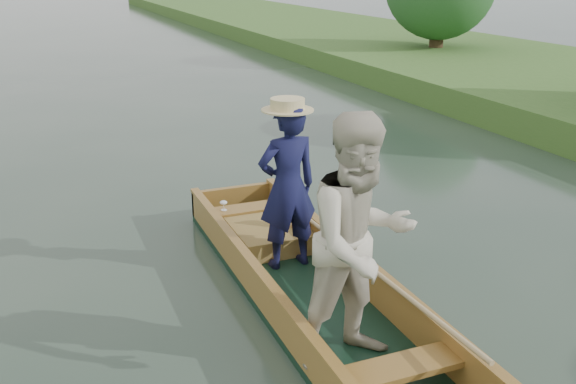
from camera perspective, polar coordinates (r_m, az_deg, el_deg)
name	(u,v)px	position (r m, az deg, el deg)	size (l,w,h in m)	color
ground	(311,303)	(6.33, 2.07, -9.84)	(120.00, 120.00, 0.00)	#283D30
trees_far	(98,1)	(13.78, -16.54, 15.96)	(22.99, 13.18, 4.44)	#47331E
punt	(325,244)	(5.69, 3.35, -4.66)	(1.17, 5.00, 2.12)	black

